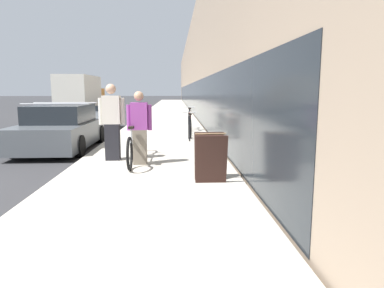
# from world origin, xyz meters

# --- Properties ---
(sidewalk_slab) EXTENTS (3.59, 70.00, 0.14)m
(sidewalk_slab) POSITION_xyz_m (4.99, 21.00, 0.07)
(sidewalk_slab) COLOR #BCB5A5
(sidewalk_slab) RESTS_ON ground
(storefront_facade) EXTENTS (10.01, 70.00, 7.12)m
(storefront_facade) POSITION_xyz_m (11.82, 29.00, 3.55)
(storefront_facade) COLOR gray
(storefront_facade) RESTS_ON ground
(tandem_bicycle) EXTENTS (0.52, 2.70, 0.90)m
(tandem_bicycle) POSITION_xyz_m (4.58, 2.41, 0.53)
(tandem_bicycle) COLOR black
(tandem_bicycle) RESTS_ON sidewalk_slab
(person_rider) EXTENTS (0.56, 0.22, 1.64)m
(person_rider) POSITION_xyz_m (4.72, 2.07, 0.97)
(person_rider) COLOR #756B5B
(person_rider) RESTS_ON sidewalk_slab
(person_bystander) EXTENTS (0.61, 0.24, 1.81)m
(person_bystander) POSITION_xyz_m (4.02, 2.59, 1.05)
(person_bystander) COLOR black
(person_bystander) RESTS_ON sidewalk_slab
(bike_rack_hoop) EXTENTS (0.05, 0.60, 0.84)m
(bike_rack_hoop) POSITION_xyz_m (6.00, 5.82, 0.66)
(bike_rack_hoop) COLOR black
(bike_rack_hoop) RESTS_ON sidewalk_slab
(cruiser_bike_nearest) EXTENTS (0.52, 1.66, 0.87)m
(cruiser_bike_nearest) POSITION_xyz_m (6.06, 6.71, 0.51)
(cruiser_bike_nearest) COLOR black
(cruiser_bike_nearest) RESTS_ON sidewalk_slab
(cruiser_bike_middle) EXTENTS (0.52, 1.75, 0.95)m
(cruiser_bike_middle) POSITION_xyz_m (6.14, 8.93, 0.54)
(cruiser_bike_middle) COLOR black
(cruiser_bike_middle) RESTS_ON sidewalk_slab
(sandwich_board_sign) EXTENTS (0.56, 0.56, 0.90)m
(sandwich_board_sign) POSITION_xyz_m (6.16, 0.50, 0.59)
(sandwich_board_sign) COLOR #331E19
(sandwich_board_sign) RESTS_ON sidewalk_slab
(parked_sedan_curbside) EXTENTS (1.98, 4.36, 1.43)m
(parked_sedan_curbside) POSITION_xyz_m (2.03, 5.07, 0.63)
(parked_sedan_curbside) COLOR #4C5156
(parked_sedan_curbside) RESTS_ON ground
(vintage_roadster_curbside) EXTENTS (1.85, 4.07, 1.08)m
(vintage_roadster_curbside) POSITION_xyz_m (1.83, 10.43, 0.47)
(vintage_roadster_curbside) COLOR #4C5156
(vintage_roadster_curbside) RESTS_ON ground
(moving_truck) EXTENTS (2.30, 7.22, 2.90)m
(moving_truck) POSITION_xyz_m (-1.72, 21.59, 1.47)
(moving_truck) COLOR orange
(moving_truck) RESTS_ON ground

